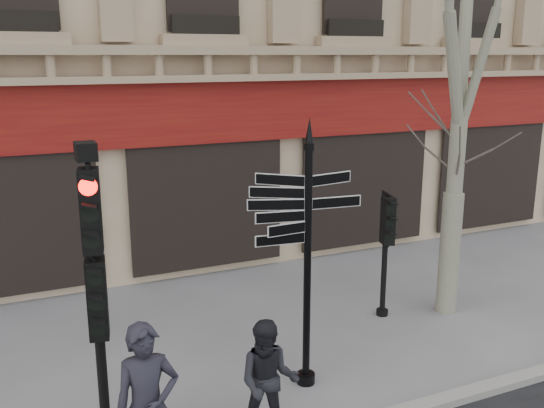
{
  "coord_description": "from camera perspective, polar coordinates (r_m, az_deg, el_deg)",
  "views": [
    {
      "loc": [
        -3.99,
        -7.28,
        4.77
      ],
      "look_at": [
        -0.42,
        0.6,
        2.63
      ],
      "focal_mm": 40.0,
      "sensor_mm": 36.0,
      "label": 1
    }
  ],
  "objects": [
    {
      "name": "fingerpost",
      "position": [
        8.42,
        3.43,
        -0.64
      ],
      "size": [
        2.06,
        2.06,
        3.96
      ],
      "rotation": [
        0.0,
        0.0,
        -0.29
      ],
      "color": "black",
      "rests_on": "ground"
    },
    {
      "name": "traffic_signal_secondary",
      "position": [
        11.22,
        10.66,
        -2.75
      ],
      "size": [
        0.44,
        0.36,
        2.29
      ],
      "rotation": [
        0.0,
        0.0,
        -0.25
      ],
      "color": "black",
      "rests_on": "ground"
    },
    {
      "name": "pedestrian_b",
      "position": [
        7.87,
        -0.33,
        -16.36
      ],
      "size": [
        0.97,
        0.9,
        1.6
      ],
      "primitive_type": "imported",
      "rotation": [
        0.0,
        0.0,
        -0.48
      ],
      "color": "black",
      "rests_on": "ground"
    },
    {
      "name": "traffic_signal_main",
      "position": [
        7.24,
        -16.39,
        -5.56
      ],
      "size": [
        0.47,
        0.38,
        3.84
      ],
      "rotation": [
        0.0,
        0.0,
        -0.19
      ],
      "color": "black",
      "rests_on": "ground"
    },
    {
      "name": "ground",
      "position": [
        9.57,
        3.91,
        -16.01
      ],
      "size": [
        80.0,
        80.0,
        0.0
      ],
      "primitive_type": "plane",
      "color": "slate",
      "rests_on": "ground"
    },
    {
      "name": "pedestrian_a",
      "position": [
        7.18,
        -11.64,
        -18.24
      ],
      "size": [
        0.75,
        0.52,
        1.97
      ],
      "primitive_type": "imported",
      "rotation": [
        0.0,
        0.0,
        -0.07
      ],
      "color": "#211F2A",
      "rests_on": "ground"
    }
  ]
}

